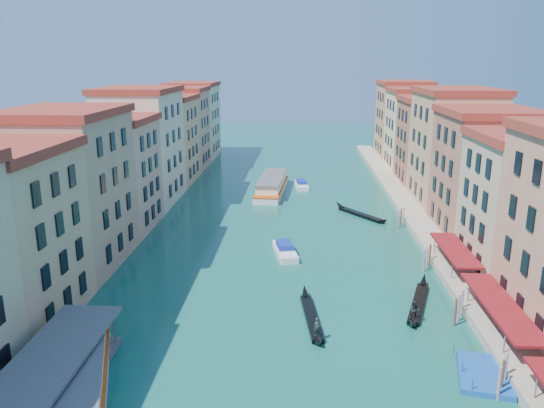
{
  "coord_description": "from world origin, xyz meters",
  "views": [
    {
      "loc": [
        2.89,
        -23.63,
        25.5
      ],
      "look_at": [
        -0.84,
        46.8,
        6.39
      ],
      "focal_mm": 35.0,
      "sensor_mm": 36.0,
      "label": 1
    }
  ],
  "objects_px": {
    "vaporetto_stop": "(56,378)",
    "vaporetto_near": "(73,391)",
    "vaporetto_far": "(272,185)",
    "gondola_right": "(418,302)",
    "blue_dock": "(484,374)",
    "gondola_fore": "(311,316)"
  },
  "relations": [
    {
      "from": "vaporetto_stop",
      "to": "vaporetto_far",
      "type": "bearing_deg",
      "value": 78.84
    },
    {
      "from": "blue_dock",
      "to": "gondola_right",
      "type": "bearing_deg",
      "value": 114.02
    },
    {
      "from": "gondola_fore",
      "to": "gondola_right",
      "type": "distance_m",
      "value": 12.07
    },
    {
      "from": "gondola_fore",
      "to": "gondola_right",
      "type": "xyz_separation_m",
      "value": [
        11.5,
        3.66,
        0.08
      ]
    },
    {
      "from": "vaporetto_near",
      "to": "blue_dock",
      "type": "bearing_deg",
      "value": -8.03
    },
    {
      "from": "vaporetto_stop",
      "to": "gondola_fore",
      "type": "distance_m",
      "value": 24.38
    },
    {
      "from": "vaporetto_near",
      "to": "gondola_fore",
      "type": "distance_m",
      "value": 23.7
    },
    {
      "from": "vaporetto_near",
      "to": "vaporetto_stop",
      "type": "bearing_deg",
      "value": 124.13
    },
    {
      "from": "vaporetto_stop",
      "to": "gondola_fore",
      "type": "relative_size",
      "value": 1.29
    },
    {
      "from": "gondola_right",
      "to": "gondola_fore",
      "type": "bearing_deg",
      "value": -144.5
    },
    {
      "from": "vaporetto_stop",
      "to": "gondola_right",
      "type": "height_order",
      "value": "vaporetto_stop"
    },
    {
      "from": "gondola_right",
      "to": "blue_dock",
      "type": "bearing_deg",
      "value": -60.49
    },
    {
      "from": "vaporetto_far",
      "to": "gondola_fore",
      "type": "bearing_deg",
      "value": -78.99
    },
    {
      "from": "vaporetto_far",
      "to": "vaporetto_near",
      "type": "bearing_deg",
      "value": -95.55
    },
    {
      "from": "vaporetto_far",
      "to": "gondola_right",
      "type": "xyz_separation_m",
      "value": [
        18.42,
        -50.72,
        -0.9
      ]
    },
    {
      "from": "gondola_right",
      "to": "vaporetto_stop",
      "type": "bearing_deg",
      "value": -133.86
    },
    {
      "from": "vaporetto_stop",
      "to": "gondola_right",
      "type": "relative_size",
      "value": 1.27
    },
    {
      "from": "vaporetto_stop",
      "to": "vaporetto_far",
      "type": "xyz_separation_m",
      "value": [
        13.38,
        67.85,
        -0.04
      ]
    },
    {
      "from": "vaporetto_stop",
      "to": "vaporetto_near",
      "type": "xyz_separation_m",
      "value": [
        2.0,
        -1.56,
        -0.04
      ]
    },
    {
      "from": "gondola_fore",
      "to": "blue_dock",
      "type": "relative_size",
      "value": 1.85
    },
    {
      "from": "vaporetto_stop",
      "to": "vaporetto_near",
      "type": "bearing_deg",
      "value": -37.99
    },
    {
      "from": "vaporetto_stop",
      "to": "gondola_fore",
      "type": "height_order",
      "value": "vaporetto_stop"
    }
  ]
}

